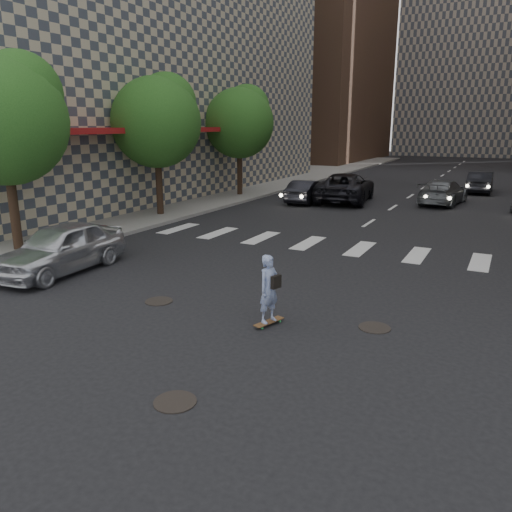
% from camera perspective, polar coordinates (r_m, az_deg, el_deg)
% --- Properties ---
extents(ground, '(160.00, 160.00, 0.00)m').
position_cam_1_polar(ground, '(10.92, -6.56, -8.74)').
color(ground, black).
rests_on(ground, ground).
extents(sidewalk_left, '(13.00, 80.00, 0.15)m').
position_cam_1_polar(sidewalk_left, '(34.98, -8.30, 7.58)').
color(sidewalk_left, gray).
rests_on(sidewalk_left, ground).
extents(tree_a, '(4.20, 4.20, 6.60)m').
position_cam_1_polar(tree_a, '(18.93, -26.58, 14.19)').
color(tree_a, '#382619').
rests_on(tree_a, sidewalk_left).
extents(tree_b, '(4.20, 4.20, 6.60)m').
position_cam_1_polar(tree_b, '(24.60, -11.08, 15.20)').
color(tree_b, '#382619').
rests_on(tree_b, sidewalk_left).
extents(tree_c, '(4.20, 4.20, 6.60)m').
position_cam_1_polar(tree_c, '(31.30, -1.72, 15.29)').
color(tree_c, '#382619').
rests_on(tree_c, sidewalk_left).
extents(manhole_a, '(0.70, 0.70, 0.02)m').
position_cam_1_polar(manhole_a, '(8.47, -9.23, -16.12)').
color(manhole_a, black).
rests_on(manhole_a, ground).
extents(manhole_b, '(0.70, 0.70, 0.02)m').
position_cam_1_polar(manhole_b, '(12.92, -11.04, -5.09)').
color(manhole_b, black).
rests_on(manhole_b, ground).
extents(manhole_c, '(0.70, 0.70, 0.02)m').
position_cam_1_polar(manhole_c, '(11.40, 13.40, -7.96)').
color(manhole_c, black).
rests_on(manhole_c, ground).
extents(skateboarder, '(0.52, 0.83, 1.62)m').
position_cam_1_polar(skateboarder, '(10.97, 1.53, -3.79)').
color(skateboarder, brown).
rests_on(skateboarder, ground).
extents(silver_sedan, '(2.00, 4.48, 1.50)m').
position_cam_1_polar(silver_sedan, '(16.13, -21.43, 0.86)').
color(silver_sedan, silver).
rests_on(silver_sedan, ground).
extents(traffic_car_a, '(1.59, 3.98, 1.29)m').
position_cam_1_polar(traffic_car_a, '(29.05, 5.76, 7.36)').
color(traffic_car_a, black).
rests_on(traffic_car_a, ground).
extents(traffic_car_b, '(2.48, 4.94, 1.38)m').
position_cam_1_polar(traffic_car_b, '(30.22, 20.60, 6.87)').
color(traffic_car_b, slate).
rests_on(traffic_car_b, ground).
extents(traffic_car_c, '(3.46, 6.24, 1.65)m').
position_cam_1_polar(traffic_car_c, '(29.73, 10.18, 7.72)').
color(traffic_car_c, black).
rests_on(traffic_car_c, ground).
extents(traffic_car_e, '(1.52, 4.24, 1.39)m').
position_cam_1_polar(traffic_car_e, '(36.42, 24.25, 7.71)').
color(traffic_car_e, black).
rests_on(traffic_car_e, ground).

